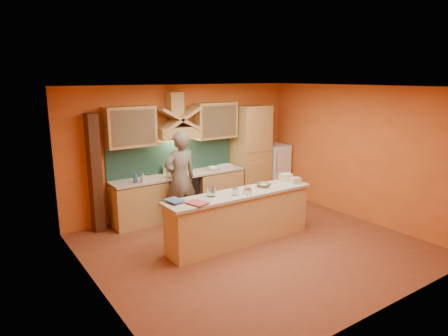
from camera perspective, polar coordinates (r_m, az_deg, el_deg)
floor at (r=7.31m, az=4.32°, el=-11.05°), size 5.50×5.00×0.01m
ceiling at (r=6.67m, az=4.74°, el=11.47°), size 5.50×5.00×0.01m
wall_back at (r=8.90m, az=-5.64°, el=2.76°), size 5.50×0.02×2.80m
wall_front at (r=5.23m, az=22.04°, el=-5.49°), size 5.50×0.02×2.80m
wall_left at (r=5.61m, az=-18.00°, el=-3.95°), size 0.02×5.00×2.80m
wall_right at (r=8.81m, az=18.59°, el=2.04°), size 0.02×5.00×2.80m
base_cabinet_left at (r=8.35m, az=-12.04°, el=-5.03°), size 1.10×0.60×0.86m
base_cabinet_right at (r=9.19m, az=-1.04°, el=-3.06°), size 1.10×0.60×0.86m
counter_top at (r=8.60m, az=-6.35°, el=-1.02°), size 3.00×0.62×0.04m
stove at (r=8.72m, az=-6.27°, el=-3.89°), size 0.60×0.58×0.90m
backsplash at (r=8.77m, az=-7.28°, el=1.57°), size 3.00×0.03×0.70m
range_hood at (r=8.47m, az=-6.66°, el=5.10°), size 0.92×0.50×0.24m
hood_chimney at (r=8.50m, az=-7.08°, el=9.04°), size 0.30×0.30×0.50m
upper_cabinet_left at (r=8.11m, az=-13.23°, el=5.77°), size 1.00×0.35×0.80m
upper_cabinet_right at (r=9.02m, az=-1.26°, el=6.81°), size 1.00×0.35×0.80m
pantry_column at (r=9.60m, az=3.93°, el=2.02°), size 0.80×0.60×2.30m
fridge at (r=10.17m, az=7.21°, el=-0.30°), size 0.58×0.60×1.30m
trim_column_left at (r=8.04m, az=-17.96°, el=-0.74°), size 0.20×0.30×2.30m
island_body at (r=7.30m, az=2.28°, el=-7.31°), size 2.80×0.55×0.88m
island_top at (r=7.15m, az=2.32°, el=-3.70°), size 2.90×0.62×0.05m
person at (r=8.06m, az=-6.27°, el=-1.54°), size 0.71×0.48×1.92m
pot_large at (r=8.41m, az=-7.40°, el=-0.78°), size 0.32×0.32×0.17m
pot_small at (r=8.67m, az=-6.12°, el=-0.38°), size 0.19×0.19×0.15m
soap_bottle_a at (r=8.06m, az=-11.45°, el=-1.34°), size 0.10×0.10×0.19m
soap_bottle_b at (r=8.03m, az=-12.56°, el=-1.29°), size 0.11×0.11×0.23m
bowl_back at (r=8.92m, az=-1.50°, el=-0.06°), size 0.27×0.27×0.07m
dish_rack at (r=9.02m, az=0.21°, el=0.18°), size 0.31×0.26×0.10m
book_lower at (r=6.42m, az=-4.62°, el=-5.29°), size 0.34×0.40×0.03m
book_upper at (r=6.56m, az=-7.92°, el=-4.82°), size 0.28×0.35×0.02m
jar_large at (r=6.89m, az=-1.86°, el=-3.36°), size 0.19×0.19×0.18m
jar_small at (r=6.95m, az=1.61°, el=-3.44°), size 0.13×0.13×0.12m
kitchen_scale at (r=7.02m, az=3.39°, el=-3.39°), size 0.12×0.12×0.10m
mixing_bowl at (r=7.52m, az=5.65°, el=-2.45°), size 0.29×0.29×0.06m
cloth at (r=7.53m, az=7.04°, el=-2.67°), size 0.25×0.20×0.01m
grocery_bag_a at (r=7.99m, az=8.82°, el=-1.32°), size 0.26×0.23×0.14m
grocery_bag_b at (r=7.83m, az=10.17°, el=-1.78°), size 0.21×0.18×0.11m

